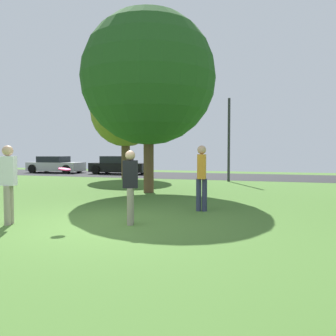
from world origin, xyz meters
TOP-DOWN VIEW (x-y plane):
  - ground_plane at (0.00, 0.00)m, footprint 44.00×44.00m
  - road_strip at (0.00, 16.00)m, footprint 44.00×6.40m
  - oak_tree_left at (-1.23, 6.11)m, footprint 5.28×5.28m
  - oak_tree_right at (-5.16, 12.53)m, footprint 4.17×4.17m
  - person_thrower at (-2.02, -0.58)m, footprint 0.37×0.31m
  - person_catcher at (0.57, 0.24)m, footprint 0.37×0.31m
  - person_bystander at (1.71, 2.44)m, footprint 0.30×0.35m
  - frisbee_disc at (-0.83, -0.20)m, footprint 0.31×0.31m
  - parked_car_silver at (-12.71, 16.13)m, footprint 4.26×1.94m
  - parked_car_black at (-7.42, 16.29)m, footprint 4.18×1.95m
  - street_lamp_post at (1.10, 12.20)m, footprint 0.14×0.14m

SIDE VIEW (x-z plane):
  - ground_plane at x=0.00m, z-range 0.00..0.00m
  - road_strip at x=0.00m, z-range 0.00..0.01m
  - parked_car_silver at x=-12.71m, z-range -0.04..1.22m
  - parked_car_black at x=-7.42m, z-range -0.05..1.24m
  - person_catcher at x=0.57m, z-range 0.08..1.74m
  - person_thrower at x=-2.02m, z-range 0.10..1.86m
  - person_bystander at x=1.71m, z-range 0.11..1.90m
  - frisbee_disc at x=-0.83m, z-range 1.20..1.27m
  - street_lamp_post at x=1.10m, z-range 0.00..4.50m
  - oak_tree_right at x=-5.16m, z-range 0.94..7.03m
  - oak_tree_left at x=-1.23m, z-range 0.93..8.09m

